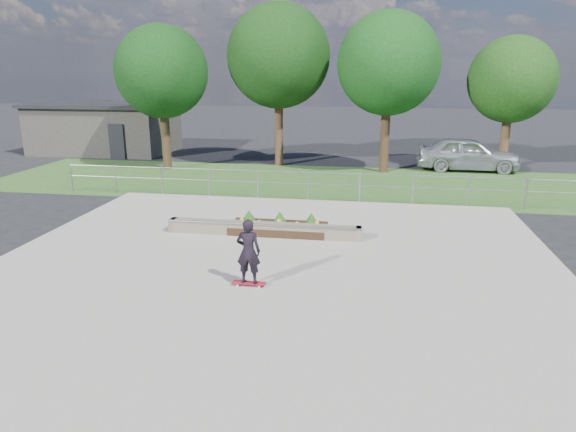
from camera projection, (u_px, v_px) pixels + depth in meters
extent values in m
plane|color=black|center=(271.00, 273.00, 13.00)|extent=(120.00, 120.00, 0.00)
cube|color=#2A4C1E|center=(317.00, 182.00, 23.43)|extent=(30.00, 8.00, 0.02)
cube|color=gray|center=(271.00, 272.00, 12.99)|extent=(15.00, 15.00, 0.06)
cylinder|color=#9A9CA2|center=(71.00, 178.00, 21.50)|extent=(0.06, 0.06, 1.20)
cylinder|color=gray|center=(116.00, 179.00, 21.19)|extent=(0.06, 0.06, 1.20)
cylinder|color=gray|center=(162.00, 181.00, 20.88)|extent=(0.06, 0.06, 1.20)
cylinder|color=gray|center=(209.00, 183.00, 20.57)|extent=(0.06, 0.06, 1.20)
cylinder|color=gray|center=(258.00, 184.00, 20.26)|extent=(0.06, 0.06, 1.20)
cylinder|color=gray|center=(308.00, 186.00, 19.95)|extent=(0.06, 0.06, 1.20)
cylinder|color=#9B9EA4|center=(360.00, 188.00, 19.64)|extent=(0.06, 0.06, 1.20)
cylinder|color=gray|center=(413.00, 190.00, 19.32)|extent=(0.06, 0.06, 1.20)
cylinder|color=gray|center=(468.00, 192.00, 19.01)|extent=(0.06, 0.06, 1.20)
cylinder|color=gray|center=(525.00, 194.00, 18.70)|extent=(0.06, 0.06, 1.20)
cylinder|color=gray|center=(308.00, 172.00, 19.80)|extent=(20.00, 0.04, 0.04)
cylinder|color=gray|center=(308.00, 184.00, 19.92)|extent=(20.00, 0.04, 0.04)
cube|color=#302D2A|center=(106.00, 129.00, 31.87)|extent=(8.00, 5.00, 2.80)
cube|color=black|center=(103.00, 105.00, 31.45)|extent=(8.40, 5.40, 0.20)
cube|color=black|center=(117.00, 142.00, 29.25)|extent=(0.90, 0.10, 2.00)
cylinder|color=black|center=(166.00, 141.00, 26.17)|extent=(0.44, 0.44, 2.93)
sphere|color=black|center=(162.00, 72.00, 25.23)|extent=(4.55, 4.55, 4.55)
cylinder|color=#362015|center=(279.00, 134.00, 27.15)|extent=(0.44, 0.44, 3.38)
sphere|color=black|center=(279.00, 56.00, 26.07)|extent=(5.25, 5.25, 5.25)
cylinder|color=black|center=(385.00, 141.00, 25.38)|extent=(0.44, 0.44, 3.15)
sphere|color=black|center=(389.00, 63.00, 24.37)|extent=(4.90, 4.90, 4.90)
cylinder|color=#382616|center=(504.00, 144.00, 25.93)|extent=(0.44, 0.44, 2.70)
sphere|color=black|center=(512.00, 79.00, 25.06)|extent=(4.20, 4.20, 4.20)
cube|color=brown|center=(263.00, 229.00, 15.72)|extent=(6.00, 0.40, 0.40)
cylinder|color=gray|center=(262.00, 225.00, 15.48)|extent=(6.00, 0.06, 0.06)
cube|color=brown|center=(173.00, 225.00, 16.17)|extent=(0.15, 0.42, 0.40)
cube|color=#675C4C|center=(359.00, 234.00, 15.27)|extent=(0.15, 0.42, 0.40)
cube|color=black|center=(278.00, 228.00, 16.05)|extent=(3.00, 1.20, 0.25)
sphere|color=gold|center=(242.00, 220.00, 16.28)|extent=(0.14, 0.14, 0.14)
sphere|color=yellow|center=(259.00, 222.00, 15.99)|extent=(0.14, 0.14, 0.14)
sphere|color=gold|center=(279.00, 221.00, 16.09)|extent=(0.14, 0.14, 0.14)
sphere|color=yellow|center=(297.00, 224.00, 15.81)|extent=(0.14, 0.14, 0.14)
sphere|color=yellow|center=(317.00, 223.00, 15.90)|extent=(0.14, 0.14, 0.14)
cone|color=#1C4413|center=(249.00, 215.00, 16.36)|extent=(0.44, 0.44, 0.36)
cone|color=#1D4814|center=(280.00, 217.00, 16.20)|extent=(0.44, 0.44, 0.36)
cone|color=#194012|center=(311.00, 218.00, 16.05)|extent=(0.44, 0.44, 0.36)
cylinder|color=silver|center=(238.00, 285.00, 12.06)|extent=(0.05, 0.03, 0.05)
cylinder|color=silver|center=(239.00, 282.00, 12.23)|extent=(0.05, 0.03, 0.05)
cylinder|color=silver|center=(259.00, 287.00, 11.98)|extent=(0.05, 0.03, 0.05)
cylinder|color=silver|center=(261.00, 284.00, 12.15)|extent=(0.05, 0.03, 0.05)
cylinder|color=#A1A2A7|center=(238.00, 283.00, 12.14)|extent=(0.02, 0.18, 0.02)
cylinder|color=#ABABB0|center=(260.00, 284.00, 12.06)|extent=(0.02, 0.18, 0.02)
cube|color=maroon|center=(249.00, 283.00, 12.10)|extent=(0.80, 0.21, 0.02)
imported|color=black|center=(248.00, 251.00, 11.88)|extent=(0.57, 0.38, 1.56)
imported|color=#9EA3A8|center=(468.00, 154.00, 25.98)|extent=(5.07, 2.16, 1.71)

